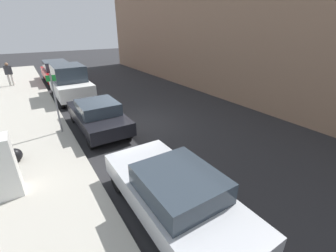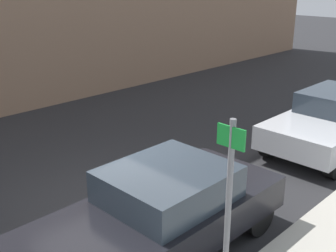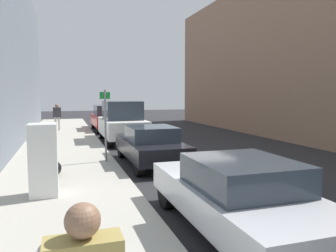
# 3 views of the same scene
# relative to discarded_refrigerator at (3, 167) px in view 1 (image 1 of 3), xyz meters

# --- Properties ---
(ground_plane) EXTENTS (80.00, 80.00, 0.00)m
(ground_plane) POSITION_rel_discarded_refrigerator_xyz_m (4.86, 2.78, -0.99)
(ground_plane) COLOR #28282B
(sidewalk_slab) EXTENTS (3.62, 44.00, 0.14)m
(sidewalk_slab) POSITION_rel_discarded_refrigerator_xyz_m (0.41, 2.78, -0.92)
(sidewalk_slab) COLOR #B2ADA0
(sidewalk_slab) RESTS_ON ground
(building_facade_across) EXTENTS (1.97, 37.40, 9.52)m
(building_facade_across) POSITION_rel_discarded_refrigerator_xyz_m (12.61, 2.78, 3.77)
(building_facade_across) COLOR #937056
(building_facade_across) RESTS_ON ground
(discarded_refrigerator) EXTENTS (0.63, 0.68, 1.70)m
(discarded_refrigerator) POSITION_rel_discarded_refrigerator_xyz_m (0.00, 0.00, 0.00)
(discarded_refrigerator) COLOR white
(discarded_refrigerator) RESTS_ON sidewalk_slab
(street_sign_post) EXTENTS (0.36, 0.07, 2.53)m
(street_sign_post) POSITION_rel_discarded_refrigerator_xyz_m (1.88, 3.52, 0.57)
(street_sign_post) COLOR slate
(street_sign_post) RESTS_ON sidewalk_slab
(trash_bag) EXTENTS (0.46, 0.46, 0.46)m
(trash_bag) POSITION_rel_discarded_refrigerator_xyz_m (0.15, 1.82, -0.62)
(trash_bag) COLOR black
(trash_bag) RESTS_ON sidewalk_slab
(pedestrian_walking_far) EXTENTS (0.50, 0.23, 1.74)m
(pedestrian_walking_far) POSITION_rel_discarded_refrigerator_xyz_m (0.08, 14.60, 0.17)
(pedestrian_walking_far) COLOR beige
(pedestrian_walking_far) RESTS_ON sidewalk_slab
(parked_sedan_silver) EXTENTS (1.84, 4.52, 1.40)m
(parked_sedan_silver) POSITION_rel_discarded_refrigerator_xyz_m (3.40, -3.02, -0.26)
(parked_sedan_silver) COLOR silver
(parked_sedan_silver) RESTS_ON ground
(parked_sedan_dark) EXTENTS (1.80, 4.32, 1.39)m
(parked_sedan_dark) POSITION_rel_discarded_refrigerator_xyz_m (3.40, 3.11, -0.27)
(parked_sedan_dark) COLOR black
(parked_sedan_dark) RESTS_ON ground
(parked_van_white) EXTENTS (2.02, 4.65, 2.16)m
(parked_van_white) POSITION_rel_discarded_refrigerator_xyz_m (3.40, 8.96, 0.09)
(parked_van_white) COLOR silver
(parked_van_white) RESTS_ON ground
(parked_suv_red) EXTENTS (1.97, 4.85, 1.76)m
(parked_suv_red) POSITION_rel_discarded_refrigerator_xyz_m (3.40, 14.58, -0.07)
(parked_suv_red) COLOR red
(parked_suv_red) RESTS_ON ground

